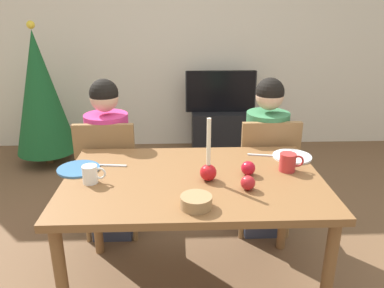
# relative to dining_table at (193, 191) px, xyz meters

# --- Properties ---
(ground_plane) EXTENTS (7.68, 7.68, 0.00)m
(ground_plane) POSITION_rel_dining_table_xyz_m (0.00, 0.00, -0.67)
(ground_plane) COLOR brown
(back_wall) EXTENTS (6.40, 0.10, 2.60)m
(back_wall) POSITION_rel_dining_table_xyz_m (0.00, 2.60, 0.63)
(back_wall) COLOR beige
(back_wall) RESTS_ON ground
(dining_table) EXTENTS (1.40, 0.90, 0.75)m
(dining_table) POSITION_rel_dining_table_xyz_m (0.00, 0.00, 0.00)
(dining_table) COLOR brown
(dining_table) RESTS_ON ground
(chair_left) EXTENTS (0.40, 0.40, 0.90)m
(chair_left) POSITION_rel_dining_table_xyz_m (-0.57, 0.61, -0.15)
(chair_left) COLOR olive
(chair_left) RESTS_ON ground
(chair_right) EXTENTS (0.40, 0.40, 0.90)m
(chair_right) POSITION_rel_dining_table_xyz_m (0.55, 0.61, -0.15)
(chair_right) COLOR olive
(chair_right) RESTS_ON ground
(person_left_child) EXTENTS (0.30, 0.30, 1.17)m
(person_left_child) POSITION_rel_dining_table_xyz_m (-0.57, 0.64, -0.10)
(person_left_child) COLOR #33384C
(person_left_child) RESTS_ON ground
(person_right_child) EXTENTS (0.30, 0.30, 1.17)m
(person_right_child) POSITION_rel_dining_table_xyz_m (0.55, 0.64, -0.10)
(person_right_child) COLOR #33384C
(person_right_child) RESTS_ON ground
(tv_stand) EXTENTS (0.64, 0.40, 0.48)m
(tv_stand) POSITION_rel_dining_table_xyz_m (0.40, 2.30, -0.43)
(tv_stand) COLOR black
(tv_stand) RESTS_ON ground
(tv) EXTENTS (0.79, 0.05, 0.46)m
(tv) POSITION_rel_dining_table_xyz_m (0.40, 2.30, 0.04)
(tv) COLOR black
(tv) RESTS_ON tv_stand
(christmas_tree) EXTENTS (0.62, 0.62, 1.48)m
(christmas_tree) POSITION_rel_dining_table_xyz_m (-1.49, 2.01, 0.10)
(christmas_tree) COLOR brown
(christmas_tree) RESTS_ON ground
(candle_centerpiece) EXTENTS (0.09, 0.09, 0.35)m
(candle_centerpiece) POSITION_rel_dining_table_xyz_m (0.08, -0.04, 0.15)
(candle_centerpiece) COLOR red
(candle_centerpiece) RESTS_ON dining_table
(plate_left) EXTENTS (0.24, 0.24, 0.01)m
(plate_left) POSITION_rel_dining_table_xyz_m (-0.65, 0.13, 0.09)
(plate_left) COLOR teal
(plate_left) RESTS_ON dining_table
(plate_right) EXTENTS (0.24, 0.24, 0.01)m
(plate_right) POSITION_rel_dining_table_xyz_m (0.62, 0.26, 0.09)
(plate_right) COLOR silver
(plate_right) RESTS_ON dining_table
(mug_left) EXTENTS (0.12, 0.08, 0.10)m
(mug_left) POSITION_rel_dining_table_xyz_m (-0.54, -0.04, 0.13)
(mug_left) COLOR white
(mug_left) RESTS_ON dining_table
(mug_right) EXTENTS (0.14, 0.09, 0.10)m
(mug_right) POSITION_rel_dining_table_xyz_m (0.54, 0.07, 0.14)
(mug_right) COLOR #B72D2D
(mug_right) RESTS_ON dining_table
(fork_left) EXTENTS (0.18, 0.03, 0.01)m
(fork_left) POSITION_rel_dining_table_xyz_m (-0.47, 0.17, 0.09)
(fork_left) COLOR silver
(fork_left) RESTS_ON dining_table
(fork_right) EXTENTS (0.18, 0.05, 0.01)m
(fork_right) POSITION_rel_dining_table_xyz_m (0.44, 0.30, 0.09)
(fork_right) COLOR silver
(fork_right) RESTS_ON dining_table
(bowl_walnuts) EXTENTS (0.15, 0.15, 0.06)m
(bowl_walnuts) POSITION_rel_dining_table_xyz_m (-0.00, -0.32, 0.11)
(bowl_walnuts) COLOR #99754C
(bowl_walnuts) RESTS_ON dining_table
(apple_near_candle) EXTENTS (0.08, 0.08, 0.08)m
(apple_near_candle) POSITION_rel_dining_table_xyz_m (0.27, -0.15, 0.12)
(apple_near_candle) COLOR #AC1C22
(apple_near_candle) RESTS_ON dining_table
(apple_by_left_plate) EXTENTS (0.08, 0.08, 0.08)m
(apple_by_left_plate) POSITION_rel_dining_table_xyz_m (0.30, 0.02, 0.12)
(apple_by_left_plate) COLOR #B51021
(apple_by_left_plate) RESTS_ON dining_table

